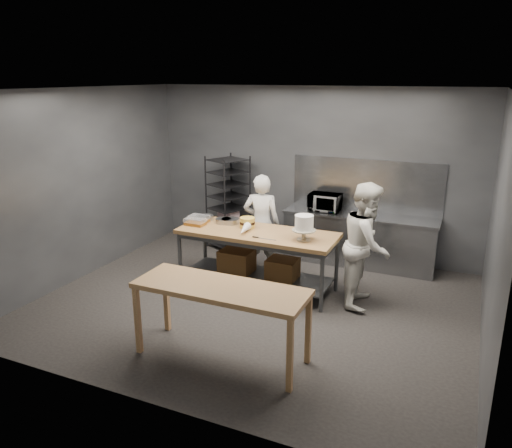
% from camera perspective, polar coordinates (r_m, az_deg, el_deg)
% --- Properties ---
extents(ground, '(6.00, 6.00, 0.00)m').
position_cam_1_polar(ground, '(7.30, -0.20, -9.12)').
color(ground, black).
rests_on(ground, ground).
extents(back_wall, '(6.00, 0.04, 3.00)m').
position_cam_1_polar(back_wall, '(9.06, 6.31, 5.93)').
color(back_wall, '#4C4F54').
rests_on(back_wall, ground).
extents(work_table, '(2.40, 0.90, 0.92)m').
position_cam_1_polar(work_table, '(7.62, 0.08, -3.30)').
color(work_table, olive).
rests_on(work_table, ground).
extents(near_counter, '(2.00, 0.70, 0.90)m').
position_cam_1_polar(near_counter, '(5.69, -4.05, -7.91)').
color(near_counter, olive).
rests_on(near_counter, ground).
extents(back_counter, '(2.60, 0.60, 0.90)m').
position_cam_1_polar(back_counter, '(8.78, 11.66, -1.75)').
color(back_counter, slate).
rests_on(back_counter, ground).
extents(splashback_panel, '(2.60, 0.02, 0.90)m').
position_cam_1_polar(splashback_panel, '(8.83, 12.44, 4.36)').
color(splashback_panel, slate).
rests_on(splashback_panel, back_counter).
extents(speed_rack, '(0.81, 0.84, 1.75)m').
position_cam_1_polar(speed_rack, '(9.39, -3.20, 2.37)').
color(speed_rack, black).
rests_on(speed_rack, ground).
extents(chef_behind, '(0.68, 0.52, 1.65)m').
position_cam_1_polar(chef_behind, '(8.21, 0.63, 0.05)').
color(chef_behind, silver).
rests_on(chef_behind, ground).
extents(chef_right, '(0.73, 0.91, 1.78)m').
position_cam_1_polar(chef_right, '(7.17, 12.54, -2.32)').
color(chef_right, silver).
rests_on(chef_right, ground).
extents(microwave, '(0.54, 0.37, 0.30)m').
position_cam_1_polar(microwave, '(8.76, 7.86, 2.48)').
color(microwave, black).
rests_on(microwave, back_counter).
extents(frosted_cake_stand, '(0.34, 0.34, 0.37)m').
position_cam_1_polar(frosted_cake_stand, '(7.06, 5.52, -0.05)').
color(frosted_cake_stand, '#B2A98F').
rests_on(frosted_cake_stand, work_table).
extents(layer_cake, '(0.23, 0.23, 0.16)m').
position_cam_1_polar(layer_cake, '(7.65, -0.99, 0.16)').
color(layer_cake, gold).
rests_on(layer_cake, work_table).
extents(cake_pans, '(0.78, 0.34, 0.07)m').
position_cam_1_polar(cake_pans, '(8.00, -4.76, 0.53)').
color(cake_pans, gray).
rests_on(cake_pans, work_table).
extents(piping_bag, '(0.18, 0.39, 0.12)m').
position_cam_1_polar(piping_bag, '(7.37, -1.37, -0.65)').
color(piping_bag, white).
rests_on(piping_bag, work_table).
extents(offset_spatula, '(0.36, 0.02, 0.02)m').
position_cam_1_polar(offset_spatula, '(7.17, 0.59, -1.62)').
color(offset_spatula, slate).
rests_on(offset_spatula, work_table).
extents(pastry_clamshells, '(0.34, 0.38, 0.11)m').
position_cam_1_polar(pastry_clamshells, '(7.92, -6.74, 0.44)').
color(pastry_clamshells, '#A25D20').
rests_on(pastry_clamshells, work_table).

